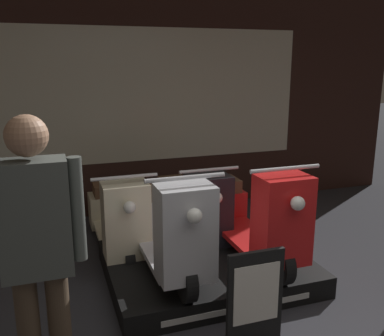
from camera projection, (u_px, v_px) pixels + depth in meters
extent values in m
cube|color=#331E19|center=(152.00, 91.00, 5.56)|extent=(7.39, 0.08, 3.20)
cube|color=beige|center=(153.00, 96.00, 5.53)|extent=(4.07, 0.01, 1.70)
cube|color=black|center=(206.00, 267.00, 4.02)|extent=(1.82, 1.44, 0.20)
cube|color=silver|center=(239.00, 309.00, 3.35)|extent=(1.27, 0.01, 0.05)
cylinder|color=black|center=(186.00, 281.00, 3.24)|extent=(0.09, 0.33, 0.33)
cylinder|color=black|center=(148.00, 223.00, 4.41)|extent=(0.09, 0.33, 0.33)
cube|color=#BCBCC1|center=(164.00, 248.00, 3.82)|extent=(0.40, 1.18, 0.05)
cube|color=#BCBCC1|center=(185.00, 233.00, 3.17)|extent=(0.42, 0.30, 0.73)
cube|color=#BCBCC1|center=(148.00, 216.00, 4.37)|extent=(0.44, 0.35, 0.38)
cube|color=brown|center=(148.00, 192.00, 4.30)|extent=(0.32, 0.31, 0.13)
cylinder|color=silver|center=(185.00, 178.00, 3.06)|extent=(0.60, 0.03, 0.03)
sphere|color=white|center=(194.00, 216.00, 2.93)|extent=(0.11, 0.11, 0.11)
cylinder|color=black|center=(281.00, 265.00, 3.49)|extent=(0.09, 0.33, 0.33)
cylinder|color=black|center=(221.00, 214.00, 4.67)|extent=(0.09, 0.33, 0.33)
cube|color=red|center=(247.00, 236.00, 4.08)|extent=(0.40, 1.18, 0.05)
cube|color=red|center=(282.00, 220.00, 3.43)|extent=(0.42, 0.30, 0.73)
cube|color=red|center=(222.00, 207.00, 4.62)|extent=(0.44, 0.35, 0.38)
cube|color=brown|center=(222.00, 184.00, 4.56)|extent=(0.32, 0.31, 0.13)
cylinder|color=silver|center=(285.00, 169.00, 3.32)|extent=(0.60, 0.03, 0.03)
sphere|color=white|center=(298.00, 203.00, 3.19)|extent=(0.11, 0.11, 0.11)
cylinder|color=black|center=(128.00, 260.00, 4.01)|extent=(0.09, 0.33, 0.33)
cylinder|color=black|center=(108.00, 215.00, 5.18)|extent=(0.09, 0.33, 0.33)
cube|color=beige|center=(117.00, 236.00, 4.60)|extent=(0.40, 1.18, 0.05)
cube|color=beige|center=(126.00, 221.00, 3.94)|extent=(0.42, 0.30, 0.73)
cube|color=beige|center=(108.00, 209.00, 5.14)|extent=(0.44, 0.35, 0.38)
cube|color=brown|center=(107.00, 189.00, 5.07)|extent=(0.32, 0.31, 0.13)
cylinder|color=silver|center=(125.00, 177.00, 3.83)|extent=(0.60, 0.03, 0.03)
sphere|color=white|center=(130.00, 207.00, 3.70)|extent=(0.11, 0.11, 0.11)
cylinder|color=black|center=(209.00, 248.00, 4.27)|extent=(0.09, 0.33, 0.33)
cylinder|color=black|center=(173.00, 208.00, 5.44)|extent=(0.09, 0.33, 0.33)
cube|color=black|center=(189.00, 226.00, 4.86)|extent=(0.40, 1.18, 0.05)
cube|color=black|center=(209.00, 211.00, 4.20)|extent=(0.42, 0.30, 0.73)
cube|color=black|center=(173.00, 202.00, 5.40)|extent=(0.44, 0.35, 0.38)
cube|color=brown|center=(173.00, 183.00, 5.33)|extent=(0.32, 0.31, 0.13)
cylinder|color=silver|center=(209.00, 170.00, 4.09)|extent=(0.60, 0.03, 0.03)
sphere|color=white|center=(217.00, 198.00, 3.96)|extent=(0.11, 0.11, 0.11)
cylinder|color=#473828|center=(61.00, 334.00, 2.52)|extent=(0.13, 0.13, 0.82)
cube|color=#474C47|center=(34.00, 219.00, 2.32)|extent=(0.38, 0.21, 0.65)
cylinder|color=#474C47|center=(77.00, 209.00, 2.38)|extent=(0.08, 0.08, 0.60)
sphere|color=#A87A5B|center=(26.00, 136.00, 2.21)|extent=(0.22, 0.22, 0.22)
cube|color=black|center=(255.00, 299.00, 2.98)|extent=(0.42, 0.04, 0.73)
cube|color=white|center=(257.00, 294.00, 2.95)|extent=(0.34, 0.01, 0.44)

